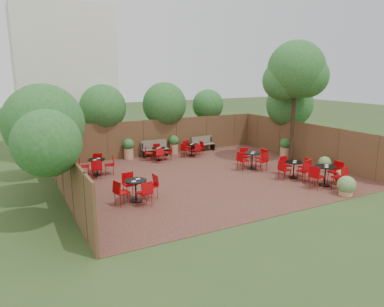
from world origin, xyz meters
TOP-DOWN VIEW (x-y plane):
  - ground at (0.00, 0.00)m, footprint 80.00×80.00m
  - courtyard_paving at (0.00, 0.00)m, footprint 12.00×10.00m
  - fence_back at (0.00, 5.00)m, footprint 12.00×0.08m
  - fence_left at (-6.00, 0.00)m, footprint 0.08×10.00m
  - fence_right at (6.00, 0.00)m, footprint 0.08×10.00m
  - neighbour_building at (-4.50, 8.00)m, footprint 5.00×4.00m
  - overhang_foliage at (-1.44, 2.76)m, footprint 15.78×10.39m
  - courtyard_tree at (5.39, 0.40)m, footprint 2.94×2.87m
  - park_bench_left at (-0.55, 4.62)m, footprint 1.49×0.59m
  - park_bench_right at (2.48, 4.62)m, footprint 1.42×0.56m
  - bistro_tables at (0.36, -0.07)m, footprint 9.52×8.80m
  - planters at (-0.10, 3.82)m, footprint 11.84×4.13m
  - low_shrubs at (4.31, -3.47)m, footprint 2.66×3.48m

SIDE VIEW (x-z plane):
  - ground at x=0.00m, z-range 0.00..0.00m
  - courtyard_paving at x=0.00m, z-range 0.00..0.02m
  - low_shrubs at x=4.31m, z-range -0.02..0.72m
  - bistro_tables at x=0.36m, z-range -0.01..0.93m
  - park_bench_right at x=2.48m, z-range 0.03..0.89m
  - park_bench_left at x=-0.55m, z-range 0.03..0.93m
  - planters at x=-0.10m, z-range 0.03..1.14m
  - fence_back at x=0.00m, z-range 0.00..2.00m
  - fence_left at x=-6.00m, z-range 0.00..2.00m
  - fence_right at x=6.00m, z-range 0.00..2.00m
  - overhang_foliage at x=-1.44m, z-range 1.36..4.10m
  - neighbour_building at x=-4.50m, z-range 0.00..8.00m
  - courtyard_tree at x=5.39m, z-range 1.45..7.54m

